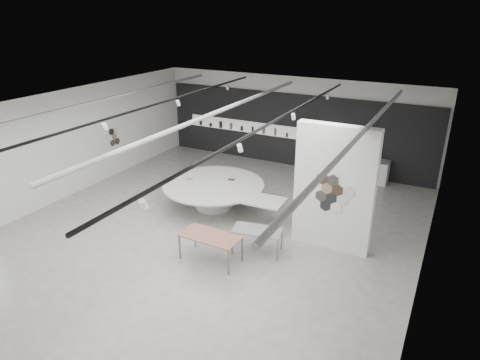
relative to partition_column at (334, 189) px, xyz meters
The scene contains 7 objects.
room 3.74m from the partition_column, 164.48° to the right, with size 12.02×14.02×3.82m.
back_wall_display 6.94m from the partition_column, 121.10° to the left, with size 11.80×0.27×3.10m.
partition_column is the anchor object (origin of this frame).
display_island 4.44m from the partition_column, behind, with size 4.49×3.56×0.88m.
sample_table_wood 3.62m from the partition_column, 139.93° to the right, with size 1.65×0.86×0.76m.
sample_table_stone 2.42m from the partition_column, 144.20° to the right, with size 1.46×0.93×0.70m.
kitchen_counter 5.71m from the partition_column, 91.49° to the left, with size 1.65×0.68×1.28m.
Camera 1 is at (6.20, -9.73, 6.43)m, focal length 32.00 mm.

